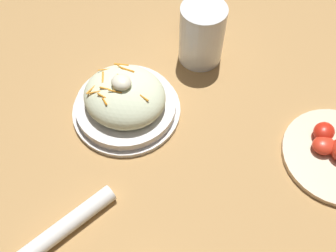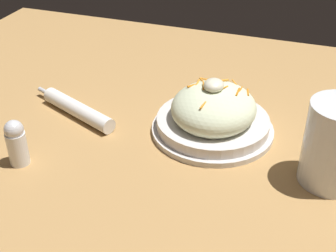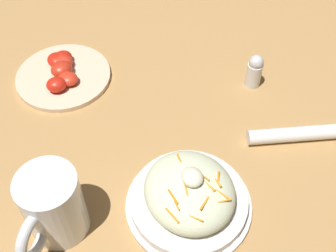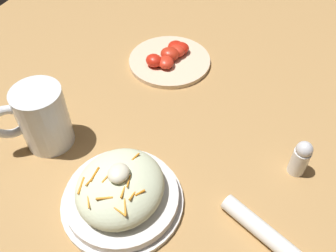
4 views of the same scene
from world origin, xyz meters
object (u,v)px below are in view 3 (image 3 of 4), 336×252
Objects in this scene: beer_mug at (54,209)px; napkin_roll at (294,134)px; salt_shaker at (254,71)px; salad_plate at (189,196)px; tomato_plate at (63,73)px.

beer_mug reaches higher than napkin_roll.
salt_shaker is (-0.17, 0.02, 0.03)m from napkin_roll.
salt_shaker is at bearing 104.54° from beer_mug.
salad_plate is 1.63× the size of beer_mug.
salad_plate is 0.34m from salt_shaker.
salad_plate reaches higher than tomato_plate.
salt_shaker is (0.22, 0.36, 0.03)m from tomato_plate.
salad_plate is at bearing -82.79° from napkin_roll.
tomato_plate reaches higher than napkin_roll.
tomato_plate is 0.43m from salt_shaker.
tomato_plate is at bearing -138.21° from napkin_roll.
tomato_plate is at bearing -121.20° from salt_shaker.
salad_plate is at bearing 11.40° from tomato_plate.
beer_mug reaches higher than salt_shaker.
salt_shaker reaches higher than napkin_roll.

